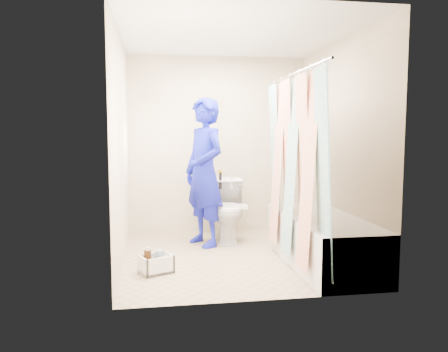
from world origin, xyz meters
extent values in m
plane|color=tan|center=(0.00, 0.00, 0.00)|extent=(2.60, 2.60, 0.00)
cube|color=silver|center=(0.00, 0.00, 2.40)|extent=(2.40, 2.60, 0.02)
cube|color=beige|center=(0.00, 1.30, 1.20)|extent=(2.40, 0.02, 2.40)
cube|color=beige|center=(0.00, -1.30, 1.20)|extent=(2.40, 0.02, 2.40)
cube|color=beige|center=(-1.20, 0.00, 1.20)|extent=(0.02, 2.60, 2.40)
cube|color=beige|center=(1.20, 0.00, 1.20)|extent=(0.02, 2.60, 2.40)
cube|color=silver|center=(0.85, -0.43, 0.25)|extent=(0.70, 1.75, 0.50)
cube|color=silver|center=(0.85, -0.43, 0.46)|extent=(0.58, 1.63, 0.06)
cylinder|color=silver|center=(0.52, -0.43, 1.95)|extent=(0.02, 1.90, 0.02)
cube|color=white|center=(0.52, -0.43, 1.02)|extent=(0.06, 1.75, 1.80)
imported|color=white|center=(0.04, 0.73, 0.39)|extent=(0.52, 0.81, 0.78)
cube|color=silver|center=(0.03, 0.61, 0.46)|extent=(0.50, 0.26, 0.04)
cylinder|color=black|center=(-0.02, 0.95, 0.75)|extent=(0.04, 0.04, 0.23)
cylinder|color=gold|center=(-0.02, 0.95, 0.87)|extent=(0.06, 0.06, 0.03)
cylinder|color=silver|center=(0.13, 0.93, 0.73)|extent=(0.03, 0.03, 0.19)
imported|color=#102BA2|center=(-0.27, 0.56, 0.89)|extent=(0.68, 0.77, 1.79)
cube|color=silver|center=(-0.86, -0.45, 0.01)|extent=(0.37, 0.34, 0.03)
cube|color=silver|center=(-0.99, -0.51, 0.09)|extent=(0.12, 0.22, 0.18)
cube|color=silver|center=(-0.74, -0.39, 0.09)|extent=(0.12, 0.22, 0.18)
cube|color=silver|center=(-0.82, -0.55, 0.09)|extent=(0.28, 0.14, 0.18)
cube|color=silver|center=(-0.91, -0.35, 0.09)|extent=(0.28, 0.14, 0.18)
cylinder|color=#3D200C|center=(-0.94, -0.44, 0.13)|extent=(0.07, 0.07, 0.20)
cylinder|color=white|center=(-0.83, -0.38, 0.12)|extent=(0.06, 0.06, 0.18)
cylinder|color=#F8ECC2|center=(-0.83, -0.49, 0.09)|extent=(0.04, 0.04, 0.13)
cylinder|color=#3D200C|center=(-0.90, -0.53, 0.06)|extent=(0.06, 0.06, 0.06)
cylinder|color=gold|center=(-0.90, -0.53, 0.09)|extent=(0.06, 0.06, 0.01)
imported|color=silver|center=(-0.77, -0.45, 0.12)|extent=(0.12, 0.12, 0.19)
camera|label=1|loc=(-0.85, -4.66, 1.37)|focal=35.00mm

